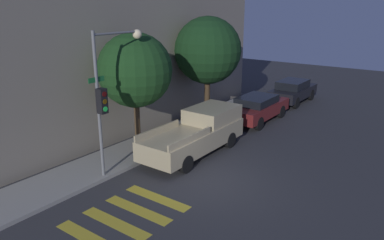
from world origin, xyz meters
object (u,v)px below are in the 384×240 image
(pickup_truck, at_px, (198,132))
(sedan_middle, at_px, (293,91))
(tree_near_corner, at_px, (135,70))
(traffic_light_pole, at_px, (109,84))
(sedan_near_corner, at_px, (257,108))
(tree_midblock, at_px, (208,51))

(pickup_truck, xyz_separation_m, sedan_middle, (10.91, -0.00, -0.13))
(tree_near_corner, bearing_deg, traffic_light_pole, -156.22)
(sedan_near_corner, bearing_deg, pickup_truck, 180.00)
(traffic_light_pole, distance_m, tree_near_corner, 2.59)
(pickup_truck, distance_m, tree_near_corner, 3.81)
(sedan_near_corner, relative_size, sedan_middle, 1.04)
(sedan_near_corner, distance_m, tree_near_corner, 7.98)
(sedan_near_corner, xyz_separation_m, sedan_middle, (5.18, -0.00, 0.02))
(traffic_light_pole, distance_m, pickup_truck, 4.74)
(tree_near_corner, bearing_deg, tree_midblock, 0.00)
(traffic_light_pole, bearing_deg, sedan_middle, -4.96)
(traffic_light_pole, xyz_separation_m, tree_near_corner, (2.37, 1.04, 0.07))
(tree_midblock, bearing_deg, traffic_light_pole, -172.47)
(traffic_light_pole, height_order, sedan_middle, traffic_light_pole)
(sedan_middle, distance_m, tree_near_corner, 12.81)
(pickup_truck, relative_size, tree_midblock, 0.94)
(tree_near_corner, bearing_deg, sedan_middle, -10.68)
(sedan_middle, bearing_deg, traffic_light_pole, 175.04)
(sedan_near_corner, height_order, tree_near_corner, tree_near_corner)
(sedan_near_corner, bearing_deg, traffic_light_pole, 172.35)
(traffic_light_pole, xyz_separation_m, tree_midblock, (7.89, 1.04, 0.38))
(tree_near_corner, height_order, tree_midblock, tree_midblock)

